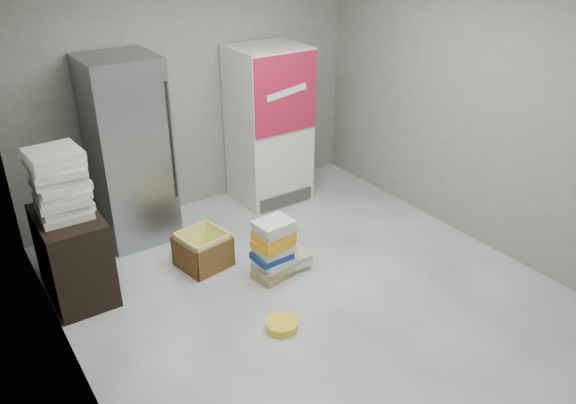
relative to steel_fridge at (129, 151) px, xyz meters
The scene contains 10 objects.
ground 2.50m from the steel_fridge, 67.10° to the right, with size 5.00×5.00×0.00m, color silver.
room_shell 2.46m from the steel_fridge, 67.10° to the right, with size 4.04×5.04×2.82m.
steel_fridge is the anchor object (origin of this frame).
coke_cooler 1.65m from the steel_fridge, ahead, with size 0.80×0.73×1.80m.
wood_shelf 1.23m from the steel_fridge, 138.69° to the right, with size 0.50×0.80×0.80m, color black.
supply_box_stack 1.11m from the steel_fridge, 138.46° to the right, with size 0.44×0.45×0.58m.
phonebook_stack_main 1.79m from the steel_fridge, 63.01° to the right, with size 0.40×0.33×0.61m.
phonebook_stack_side 1.94m from the steel_fridge, 56.40° to the right, with size 0.37×0.31×0.16m.
cardboard_box 1.27m from the steel_fridge, 72.13° to the right, with size 0.51×0.51×0.35m.
bucket_lid 2.38m from the steel_fridge, 79.35° to the right, with size 0.26×0.26×0.07m, color yellow.
Camera 1 is at (-2.50, -3.09, 3.03)m, focal length 35.00 mm.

